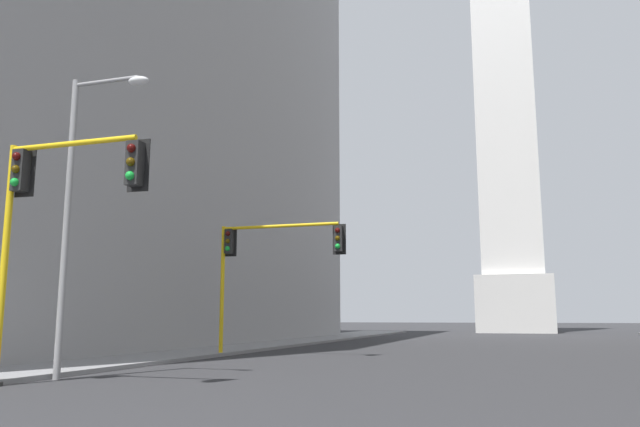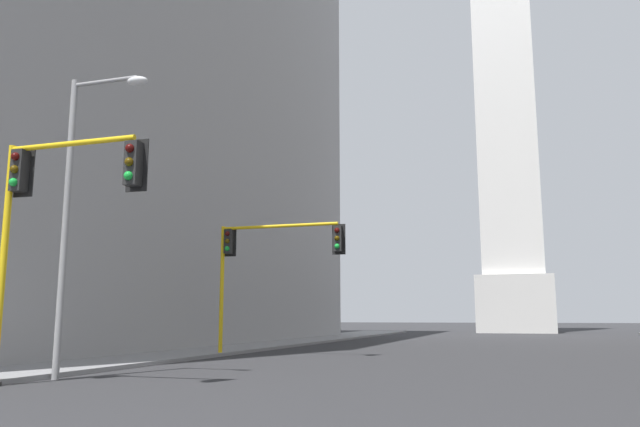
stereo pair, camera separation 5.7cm
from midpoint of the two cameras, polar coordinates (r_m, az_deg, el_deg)
sidewalk_left at (r=32.28m, az=-10.14°, el=-12.19°), size 5.00×85.30×0.15m
building_left at (r=46.87m, az=-21.00°, el=16.63°), size 23.00×47.41×43.61m
obelisk at (r=79.72m, az=16.42°, el=12.71°), size 8.26×8.26×65.53m
traffic_light_near_left at (r=17.22m, az=-23.39°, el=1.26°), size 4.22×0.51×6.16m
traffic_light_mid_left at (r=27.78m, az=-5.21°, el=-3.75°), size 5.92×0.51×5.78m
street_lamp at (r=19.07m, az=-21.15°, el=1.83°), size 2.56×0.36×8.60m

